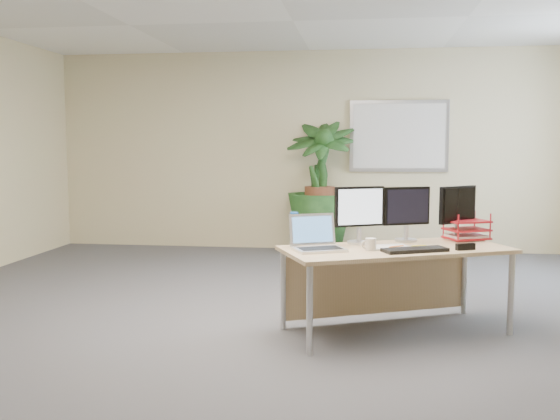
# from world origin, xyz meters

# --- Properties ---
(floor) EXTENTS (8.00, 8.00, 0.00)m
(floor) POSITION_xyz_m (0.00, 0.00, 0.00)
(floor) COLOR #47474C
(floor) RESTS_ON ground
(back_wall) EXTENTS (7.00, 0.04, 2.70)m
(back_wall) POSITION_xyz_m (0.00, 4.00, 1.35)
(back_wall) COLOR beige
(back_wall) RESTS_ON floor
(whiteboard) EXTENTS (1.30, 0.04, 0.95)m
(whiteboard) POSITION_xyz_m (1.20, 3.97, 1.55)
(whiteboard) COLOR #B7B8BD
(whiteboard) RESTS_ON back_wall
(desk) EXTENTS (1.86, 1.36, 0.66)m
(desk) POSITION_xyz_m (0.96, 0.32, 0.52)
(desk) COLOR tan
(desk) RESTS_ON floor
(floor_plant) EXTENTS (0.95, 0.95, 1.50)m
(floor_plant) POSITION_xyz_m (0.17, 3.70, 0.75)
(floor_plant) COLOR #143916
(floor_plant) RESTS_ON floor
(monitor_left) EXTENTS (0.39, 0.20, 0.45)m
(monitor_left) POSITION_xyz_m (0.71, 0.40, 0.92)
(monitor_left) COLOR #BCBDC1
(monitor_left) RESTS_ON desk
(monitor_right) EXTENTS (0.38, 0.20, 0.44)m
(monitor_right) POSITION_xyz_m (1.09, 0.57, 0.91)
(monitor_right) COLOR #BCBDC1
(monitor_right) RESTS_ON desk
(monitor_dark) EXTENTS (0.32, 0.29, 0.44)m
(monitor_dark) POSITION_xyz_m (1.51, 0.73, 0.91)
(monitor_dark) COLOR #BCBDC1
(monitor_dark) RESTS_ON desk
(laptop) EXTENTS (0.46, 0.43, 0.26)m
(laptop) POSITION_xyz_m (0.40, 0.08, 0.72)
(laptop) COLOR silver
(laptop) RESTS_ON desk
(keyboard) EXTENTS (0.50, 0.34, 0.03)m
(keyboard) POSITION_xyz_m (1.12, 0.08, 0.67)
(keyboard) COLOR black
(keyboard) RESTS_ON desk
(coffee_mug) EXTENTS (0.12, 0.08, 0.09)m
(coffee_mug) POSITION_xyz_m (0.80, 0.09, 0.70)
(coffee_mug) COLOR white
(coffee_mug) RESTS_ON desk
(spiral_notebook) EXTENTS (0.35, 0.31, 0.01)m
(spiral_notebook) POSITION_xyz_m (0.95, 0.22, 0.66)
(spiral_notebook) COLOR white
(spiral_notebook) RESTS_ON desk
(orange_pen) EXTENTS (0.11, 0.10, 0.01)m
(orange_pen) POSITION_xyz_m (0.99, 0.20, 0.67)
(orange_pen) COLOR orange
(orange_pen) RESTS_ON spiral_notebook
(yellow_highlighter) EXTENTS (0.11, 0.06, 0.02)m
(yellow_highlighter) POSITION_xyz_m (1.17, 0.29, 0.67)
(yellow_highlighter) COLOR yellow
(yellow_highlighter) RESTS_ON desk
(water_bottle) EXTENTS (0.07, 0.07, 0.27)m
(water_bottle) POSITION_xyz_m (0.22, 0.18, 0.78)
(water_bottle) COLOR #A8B4C5
(water_bottle) RESTS_ON desk
(letter_tray) EXTENTS (0.40, 0.36, 0.15)m
(letter_tray) POSITION_xyz_m (1.59, 0.73, 0.73)
(letter_tray) COLOR red
(letter_tray) RESTS_ON desk
(stapler) EXTENTS (0.15, 0.10, 0.05)m
(stapler) POSITION_xyz_m (1.50, 0.20, 0.68)
(stapler) COLOR black
(stapler) RESTS_ON desk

